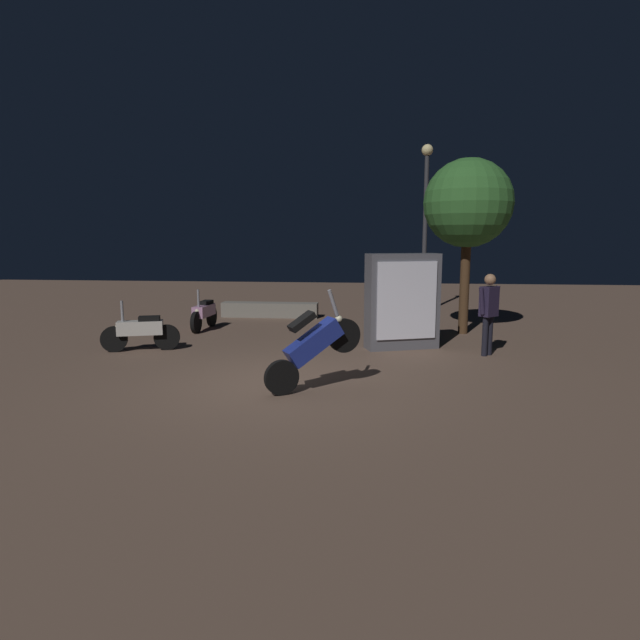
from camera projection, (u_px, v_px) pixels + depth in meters
The scene contains 9 objects.
ground_plane at pixel (283, 383), 9.00m from camera, with size 40.00×40.00×0.00m, color brown.
motorcycle_blue_foreground at pixel (313, 346), 8.43m from camera, with size 1.47×0.95×1.63m.
motorcycle_pink_parked_left at pixel (204, 313), 14.12m from camera, with size 0.36×1.66×1.11m.
motorcycle_white_parked_right at pixel (141, 331), 11.47m from camera, with size 1.61×0.60×1.11m.
person_rider_beside at pixel (489, 307), 10.93m from camera, with size 0.55×0.52×1.71m.
streetlamp_near at pixel (426, 208), 16.79m from camera, with size 0.36×0.36×5.32m.
tree_left_bg at pixel (468, 204), 13.13m from camera, with size 2.19×2.19×4.38m.
kiosk_billboard at pixel (402, 301), 11.64m from camera, with size 1.68×0.99×2.10m.
planter_wall_low at pixel (270, 310), 16.36m from camera, with size 2.97×0.50×0.45m.
Camera 1 is at (1.54, -8.61, 2.46)m, focal length 29.71 mm.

